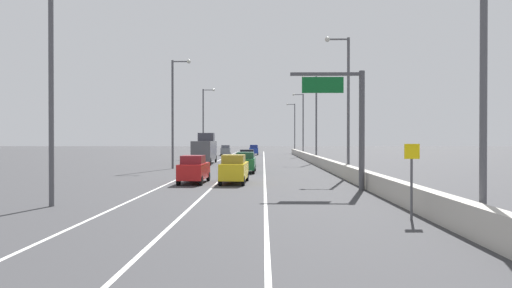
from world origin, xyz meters
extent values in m
plane|color=#38383A|center=(0.00, 64.00, 0.00)|extent=(320.00, 320.00, 0.00)
cube|color=silver|center=(-5.50, 55.00, 0.00)|extent=(0.16, 130.00, 0.00)
cube|color=silver|center=(-2.00, 55.00, 0.00)|extent=(0.16, 130.00, 0.00)
cube|color=silver|center=(1.50, 55.00, 0.00)|extent=(0.16, 130.00, 0.00)
cube|color=#B2ADA3|center=(8.19, 40.00, 0.55)|extent=(0.60, 120.00, 1.10)
cylinder|color=#47474C|center=(7.59, 24.62, 3.75)|extent=(0.36, 0.36, 7.50)
cube|color=#47474C|center=(5.34, 24.62, 7.30)|extent=(4.50, 0.20, 0.20)
cube|color=#0C5923|center=(5.11, 24.50, 6.60)|extent=(2.60, 0.10, 1.00)
cylinder|color=#4C4C51|center=(7.29, 14.13, 1.20)|extent=(0.10, 0.10, 2.40)
cube|color=yellow|center=(7.29, 14.09, 2.70)|extent=(0.60, 0.04, 0.60)
cylinder|color=#4C4C51|center=(8.77, 11.37, 5.96)|extent=(0.24, 0.24, 11.92)
cylinder|color=#4C4C51|center=(8.68, 34.96, 5.96)|extent=(0.24, 0.24, 11.92)
cube|color=#4C4C51|center=(7.78, 34.96, 11.77)|extent=(1.80, 0.12, 0.12)
sphere|color=beige|center=(6.88, 34.96, 11.77)|extent=(0.44, 0.44, 0.44)
cylinder|color=#4C4C51|center=(8.69, 58.54, 5.96)|extent=(0.24, 0.24, 11.92)
cube|color=#4C4C51|center=(7.79, 58.54, 11.77)|extent=(1.80, 0.12, 0.12)
sphere|color=beige|center=(6.89, 58.54, 11.77)|extent=(0.44, 0.44, 0.44)
cylinder|color=#4C4C51|center=(8.94, 82.13, 5.96)|extent=(0.24, 0.24, 11.92)
cube|color=#4C4C51|center=(8.04, 82.13, 11.77)|extent=(1.80, 0.12, 0.12)
sphere|color=beige|center=(7.14, 82.13, 11.77)|extent=(0.44, 0.44, 0.44)
cylinder|color=#4C4C51|center=(8.98, 105.72, 5.96)|extent=(0.24, 0.24, 11.92)
cube|color=#4C4C51|center=(8.08, 105.72, 11.77)|extent=(1.80, 0.12, 0.12)
sphere|color=beige|center=(7.18, 105.72, 11.77)|extent=(0.44, 0.44, 0.44)
cylinder|color=#4C4C51|center=(-8.67, 17.37, 5.96)|extent=(0.24, 0.24, 11.92)
cylinder|color=#4C4C51|center=(-8.60, 45.67, 5.96)|extent=(0.24, 0.24, 11.92)
cube|color=#4C4C51|center=(-7.70, 45.67, 11.77)|extent=(1.80, 0.12, 0.12)
sphere|color=beige|center=(-6.80, 45.67, 11.77)|extent=(0.44, 0.44, 0.44)
cylinder|color=#4C4C51|center=(-9.00, 73.98, 5.96)|extent=(0.24, 0.24, 11.92)
cube|color=#4C4C51|center=(-8.10, 73.98, 11.77)|extent=(1.80, 0.12, 0.12)
sphere|color=beige|center=(-7.20, 73.98, 11.77)|extent=(0.44, 0.44, 0.44)
cube|color=black|center=(-0.62, 51.95, 0.86)|extent=(1.82, 4.67, 1.04)
cube|color=black|center=(-0.62, 51.48, 1.68)|extent=(1.59, 2.11, 0.60)
cylinder|color=black|center=(-1.45, 53.83, 0.34)|extent=(0.22, 0.68, 0.68)
cylinder|color=black|center=(0.19, 53.83, 0.34)|extent=(0.22, 0.68, 0.68)
cylinder|color=black|center=(-1.43, 50.06, 0.34)|extent=(0.22, 0.68, 0.68)
cylinder|color=black|center=(0.21, 50.07, 0.34)|extent=(0.22, 0.68, 0.68)
cube|color=gold|center=(-0.72, 28.97, 0.91)|extent=(1.91, 4.73, 1.15)
cube|color=olive|center=(-0.74, 28.50, 1.79)|extent=(1.61, 2.15, 0.60)
cylinder|color=black|center=(-1.45, 30.88, 0.34)|extent=(0.24, 0.69, 0.68)
cylinder|color=black|center=(0.14, 30.82, 0.34)|extent=(0.24, 0.69, 0.68)
cylinder|color=black|center=(-1.59, 27.11, 0.34)|extent=(0.24, 0.69, 0.68)
cylinder|color=black|center=(0.00, 27.06, 0.34)|extent=(0.24, 0.69, 0.68)
cube|color=#196033|center=(-0.32, 39.73, 0.87)|extent=(1.87, 4.68, 1.05)
cube|color=#1C4633|center=(-0.33, 39.26, 1.69)|extent=(1.62, 2.12, 0.60)
cylinder|color=black|center=(-1.13, 41.62, 0.34)|extent=(0.23, 0.68, 0.68)
cylinder|color=black|center=(0.53, 41.60, 0.34)|extent=(0.23, 0.68, 0.68)
cylinder|color=black|center=(-1.18, 37.86, 0.34)|extent=(0.23, 0.68, 0.68)
cylinder|color=black|center=(0.48, 37.84, 0.34)|extent=(0.23, 0.68, 0.68)
cube|color=red|center=(-3.66, 28.99, 0.89)|extent=(1.83, 4.45, 1.10)
cube|color=maroon|center=(-3.67, 28.55, 1.74)|extent=(1.56, 2.02, 0.60)
cylinder|color=black|center=(-4.40, 30.76, 0.34)|extent=(0.24, 0.69, 0.68)
cylinder|color=black|center=(-2.84, 30.72, 0.34)|extent=(0.24, 0.69, 0.68)
cylinder|color=black|center=(-4.49, 27.25, 0.34)|extent=(0.24, 0.69, 0.68)
cylinder|color=black|center=(-2.93, 27.21, 0.34)|extent=(0.24, 0.69, 0.68)
cube|color=#1E389E|center=(-0.60, 91.40, 0.94)|extent=(1.84, 4.20, 1.20)
cube|color=navy|center=(-0.60, 90.99, 1.84)|extent=(1.61, 1.90, 0.60)
cylinder|color=black|center=(-1.44, 93.05, 0.34)|extent=(0.22, 0.68, 0.68)
cylinder|color=black|center=(0.22, 93.06, 0.34)|extent=(0.22, 0.68, 0.68)
cylinder|color=black|center=(-1.43, 89.75, 0.34)|extent=(0.22, 0.68, 0.68)
cylinder|color=black|center=(0.23, 89.76, 0.34)|extent=(0.22, 0.68, 0.68)
cube|color=slate|center=(-6.28, 88.05, 0.93)|extent=(1.99, 4.66, 1.17)
cube|color=#4D505A|center=(-6.26, 87.59, 1.81)|extent=(1.69, 2.12, 0.60)
cylinder|color=black|center=(-7.18, 89.88, 0.34)|extent=(0.24, 0.69, 0.68)
cylinder|color=black|center=(-5.49, 89.93, 0.34)|extent=(0.24, 0.69, 0.68)
cylinder|color=black|center=(-7.06, 86.17, 0.34)|extent=(0.24, 0.69, 0.68)
cylinder|color=black|center=(-5.37, 86.22, 0.34)|extent=(0.24, 0.69, 0.68)
cube|color=#4C4C51|center=(-6.34, 55.51, 1.75)|extent=(2.57, 9.41, 2.50)
cube|color=#3A3A45|center=(-6.38, 57.58, 3.55)|extent=(2.15, 2.10, 1.10)
cylinder|color=black|center=(-7.54, 59.48, 0.50)|extent=(0.24, 1.00, 1.00)
cylinder|color=black|center=(-5.30, 59.52, 0.50)|extent=(0.24, 1.00, 1.00)
cylinder|color=black|center=(-7.39, 51.51, 0.50)|extent=(0.24, 1.00, 1.00)
cylinder|color=black|center=(-5.15, 51.55, 0.50)|extent=(0.24, 1.00, 1.00)
camera|label=1|loc=(1.39, -3.94, 3.15)|focal=31.78mm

